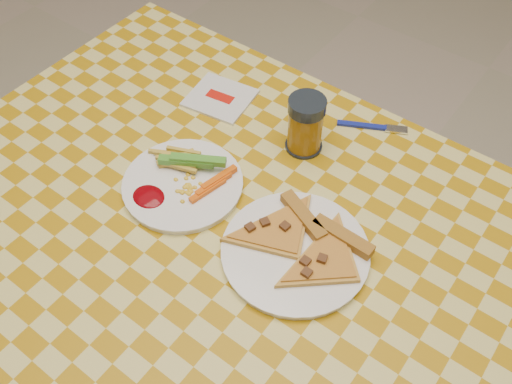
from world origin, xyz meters
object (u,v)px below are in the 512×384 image
table (240,252)px  plate_left (183,185)px  plate_right (295,252)px  drink_glass (305,125)px

table → plate_left: bearing=174.7°
plate_right → drink_glass: size_ratio=2.07×
plate_left → plate_right: bearing=0.3°
table → plate_right: (0.11, 0.01, 0.08)m
plate_left → plate_right: same height
table → drink_glass: bearing=95.3°
table → plate_right: bearing=7.7°
plate_right → table: bearing=-172.3°
plate_left → drink_glass: (0.12, 0.23, 0.05)m
plate_left → table: bearing=-5.3°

